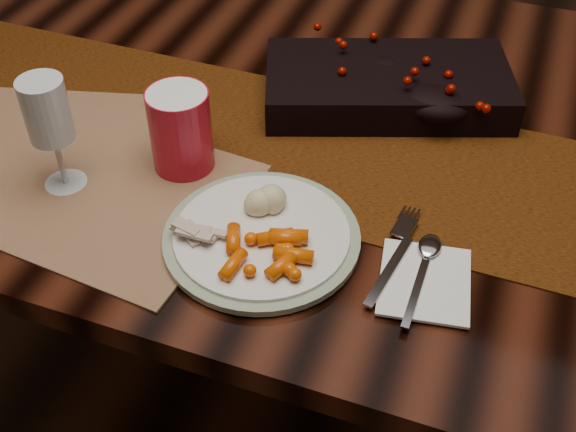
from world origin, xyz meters
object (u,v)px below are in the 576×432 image
(baby_carrots, at_px, (262,250))
(napkin, at_px, (425,281))
(centerpiece, at_px, (388,80))
(red_cup, at_px, (181,130))
(placemat_main, at_px, (92,188))
(mashed_potatoes, at_px, (264,196))
(dinner_plate, at_px, (262,236))
(turkey_shreds, at_px, (197,235))
(dining_table, at_px, (334,276))
(wine_glass, at_px, (53,136))

(baby_carrots, distance_m, napkin, 0.20)
(centerpiece, distance_m, baby_carrots, 0.42)
(baby_carrots, bearing_deg, red_cup, 140.71)
(placemat_main, xyz_separation_m, mashed_potatoes, (0.25, 0.03, 0.04))
(centerpiece, xyz_separation_m, dinner_plate, (-0.07, -0.37, -0.03))
(centerpiece, bearing_deg, turkey_shreds, -109.31)
(dining_table, bearing_deg, red_cup, -133.11)
(centerpiece, distance_m, mashed_potatoes, 0.34)
(napkin, bearing_deg, wine_glass, 169.46)
(dining_table, xyz_separation_m, red_cup, (-0.19, -0.20, 0.44))
(baby_carrots, xyz_separation_m, wine_glass, (-0.32, 0.05, 0.06))
(dinner_plate, xyz_separation_m, baby_carrots, (0.02, -0.04, 0.02))
(dining_table, distance_m, centerpiece, 0.42)
(placemat_main, distance_m, wine_glass, 0.09)
(dining_table, relative_size, placemat_main, 4.32)
(placemat_main, xyz_separation_m, baby_carrots, (0.28, -0.06, 0.03))
(dining_table, height_order, napkin, napkin)
(wine_glass, bearing_deg, mashed_potatoes, 5.77)
(centerpiece, distance_m, turkey_shreds, 0.44)
(mashed_potatoes, bearing_deg, baby_carrots, -70.13)
(mashed_potatoes, relative_size, turkey_shreds, 1.21)
(placemat_main, bearing_deg, dining_table, 50.99)
(placemat_main, distance_m, dinner_plate, 0.27)
(placemat_main, relative_size, wine_glass, 2.42)
(baby_carrots, xyz_separation_m, red_cup, (-0.18, 0.15, 0.04))
(placemat_main, relative_size, mashed_potatoes, 5.19)
(centerpiece, relative_size, turkey_shreds, 5.85)
(placemat_main, xyz_separation_m, napkin, (0.48, -0.02, 0.00))
(turkey_shreds, distance_m, napkin, 0.29)
(dining_table, height_order, dinner_plate, dinner_plate)
(wine_glass, bearing_deg, placemat_main, 4.81)
(turkey_shreds, bearing_deg, dining_table, 74.90)
(dining_table, relative_size, dinner_plate, 6.97)
(centerpiece, bearing_deg, wine_glass, -136.50)
(dining_table, relative_size, wine_glass, 10.47)
(mashed_potatoes, bearing_deg, turkey_shreds, -125.51)
(dinner_plate, bearing_deg, dining_table, 86.08)
(red_cup, height_order, wine_glass, wine_glass)
(mashed_potatoes, height_order, wine_glass, wine_glass)
(turkey_shreds, xyz_separation_m, wine_glass, (-0.23, 0.05, 0.06))
(turkey_shreds, bearing_deg, centerpiece, 70.69)
(placemat_main, distance_m, mashed_potatoes, 0.26)
(placemat_main, height_order, baby_carrots, baby_carrots)
(centerpiece, distance_m, red_cup, 0.35)
(dinner_plate, bearing_deg, centerpiece, 79.11)
(placemat_main, height_order, wine_glass, wine_glass)
(dining_table, bearing_deg, dinner_plate, -93.92)
(placemat_main, bearing_deg, wine_glass, -169.55)
(dining_table, distance_m, napkin, 0.53)
(dining_table, height_order, mashed_potatoes, mashed_potatoes)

